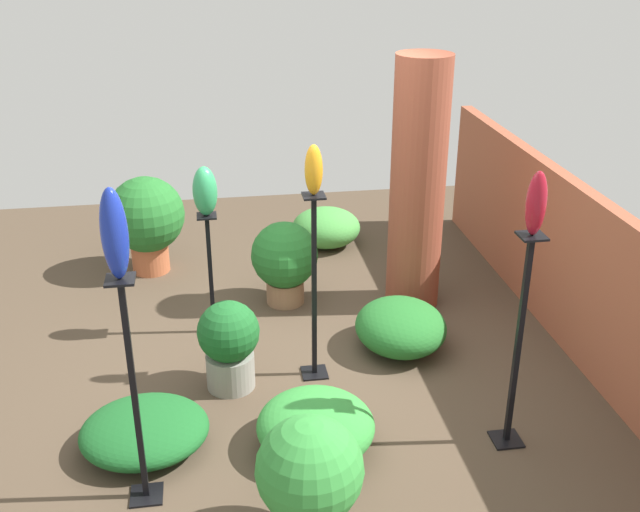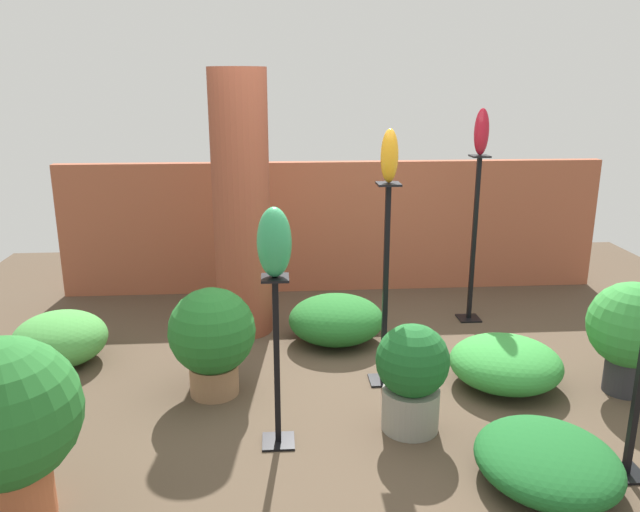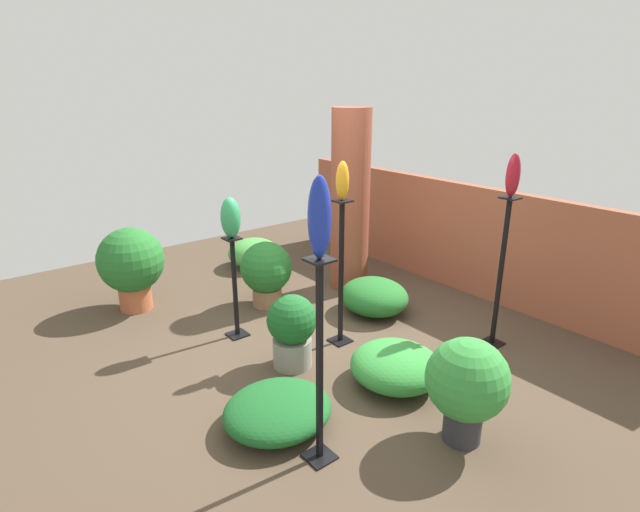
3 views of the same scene
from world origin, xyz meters
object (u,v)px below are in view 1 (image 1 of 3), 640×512
pedestal_jade (211,280)px  pedestal_cobalt (135,403)px  pedestal_ruby (517,352)px  art_vase_cobalt (114,234)px  art_vase_jade (205,191)px  potted_plant_walkway_edge (285,259)px  brick_pillar (418,186)px  potted_plant_back_center (310,474)px  potted_plant_front_left (229,342)px  pedestal_amber (314,296)px  art_vase_ruby (536,203)px  potted_plant_front_right (147,218)px  art_vase_amber (314,170)px

pedestal_jade → pedestal_cobalt: 2.04m
pedestal_ruby → art_vase_cobalt: art_vase_cobalt is taller
art_vase_jade → art_vase_cobalt: bearing=-13.4°
potted_plant_walkway_edge → art_vase_jade: bearing=-56.2°
brick_pillar → potted_plant_back_center: 3.15m
potted_plant_front_left → pedestal_amber: bearing=95.7°
art_vase_ruby → pedestal_ruby: bearing=-90.0°
potted_plant_walkway_edge → pedestal_ruby: bearing=29.4°
pedestal_cobalt → potted_plant_back_center: 1.10m
potted_plant_front_right → potted_plant_back_center: bearing=15.8°
brick_pillar → pedestal_cobalt: size_ratio=1.51×
potted_plant_back_center → art_vase_jade: bearing=-169.0°
pedestal_amber → art_vase_cobalt: 2.02m
pedestal_amber → potted_plant_back_center: 1.74m
pedestal_jade → pedestal_ruby: pedestal_ruby is taller
brick_pillar → pedestal_jade: 1.96m
pedestal_cobalt → art_vase_cobalt: 1.07m
pedestal_cobalt → potted_plant_front_right: 3.32m
pedestal_ruby → art_vase_ruby: art_vase_ruby is taller
art_vase_cobalt → pedestal_amber: bearing=134.1°
pedestal_ruby → art_vase_ruby: size_ratio=3.80×
pedestal_ruby → art_vase_jade: (-1.80, -1.94, 0.58)m
pedestal_ruby → potted_plant_walkway_edge: size_ratio=1.95×
pedestal_amber → art_vase_ruby: bearing=49.3°
pedestal_ruby → brick_pillar: bearing=-177.0°
art_vase_jade → potted_plant_front_right: art_vase_jade is taller
pedestal_jade → art_vase_amber: art_vase_amber is taller
art_vase_ruby → pedestal_amber: bearing=-130.7°
pedestal_amber → art_vase_amber: bearing=0.0°
pedestal_amber → art_vase_amber: (0.00, 0.00, 0.98)m
art_vase_ruby → art_vase_cobalt: art_vase_cobalt is taller
art_vase_amber → potted_plant_front_left: size_ratio=0.52×
pedestal_jade → potted_plant_back_center: pedestal_jade is taller
potted_plant_front_left → pedestal_cobalt: bearing=-27.1°
brick_pillar → art_vase_ruby: 2.17m
brick_pillar → pedestal_jade: size_ratio=2.10×
art_vase_amber → potted_plant_walkway_edge: 1.75m
pedestal_jade → potted_plant_front_left: (0.85, 0.11, -0.11)m
pedestal_ruby → potted_plant_walkway_edge: bearing=-150.6°
pedestal_ruby → potted_plant_front_right: size_ratio=1.56×
pedestal_amber → art_vase_amber: size_ratio=4.07×
pedestal_cobalt → pedestal_jade: bearing=166.6°
brick_pillar → pedestal_cobalt: brick_pillar is taller
pedestal_amber → potted_plant_front_left: bearing=-84.3°
art_vase_amber → potted_plant_walkway_edge: size_ratio=0.47×
brick_pillar → potted_plant_front_right: brick_pillar is taller
art_vase_cobalt → potted_plant_front_left: (-1.13, 0.58, -1.38)m
art_vase_cobalt → potted_plant_front_right: art_vase_cobalt is taller
art_vase_ruby → potted_plant_front_right: (-3.14, -2.54, -1.17)m
art_vase_amber → art_vase_ruby: 1.56m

